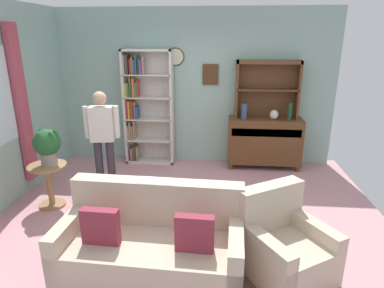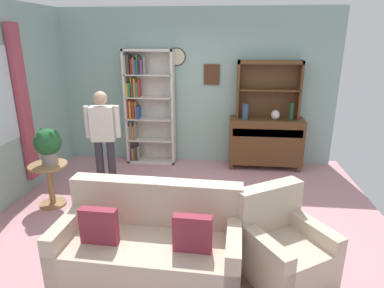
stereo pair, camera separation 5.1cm
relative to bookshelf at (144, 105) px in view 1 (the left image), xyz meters
The scene contains 17 objects.
ground_plane 2.42m from the bookshelf, 64.38° to the right, with size 5.40×4.60×0.02m, color #C68C93.
wall_back 1.00m from the bookshelf, 11.26° to the left, with size 5.00×0.09×2.80m.
area_rug 2.74m from the bookshelf, 63.22° to the right, with size 2.60×2.11×0.01m, color brown.
bookshelf is the anchor object (origin of this frame).
sideboard 2.28m from the bookshelf, ahead, with size 1.30×0.45×0.92m.
sideboard_hutch 2.25m from the bookshelf, ahead, with size 1.10×0.26×1.00m.
vase_tall 1.82m from the bookshelf, ahead, with size 0.11×0.11×0.27m, color #33476B.
vase_round 2.34m from the bookshelf, ahead, with size 0.15×0.15×0.17m, color beige.
bottle_wine 2.60m from the bookshelf, ahead, with size 0.07×0.07×0.31m, color #194223.
couch_floral 3.29m from the bookshelf, 76.41° to the right, with size 1.84×0.93×0.90m.
armchair_floral 3.73m from the bookshelf, 55.41° to the right, with size 1.05×1.06×0.88m.
plant_stand 2.21m from the bookshelf, 117.60° to the right, with size 0.52×0.52×0.62m.
potted_plant_large 2.07m from the bookshelf, 116.87° to the right, with size 0.37×0.37×0.51m.
potted_plant_small 2.20m from the bookshelf, 105.10° to the right, with size 0.20×0.20×0.28m.
person_reading 1.36m from the bookshelf, 104.94° to the right, with size 0.53×0.25×1.56m.
coffee_table 2.62m from the bookshelf, 72.41° to the right, with size 0.80×0.50×0.42m.
book_stack 2.58m from the bookshelf, 75.49° to the right, with size 0.21×0.16×0.08m.
Camera 1 is at (0.47, -3.99, 2.33)m, focal length 31.17 mm.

